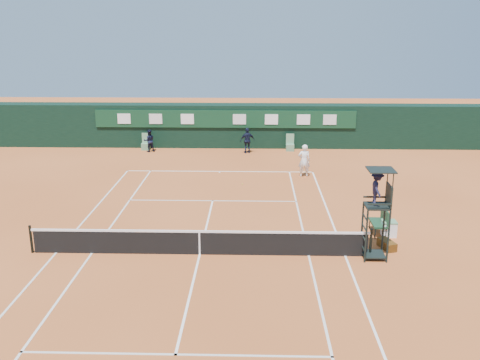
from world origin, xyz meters
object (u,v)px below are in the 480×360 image
umpire_chair (377,195)px  player_bench (381,220)px  player (304,161)px  tennis_net (199,242)px  cooler (389,228)px

umpire_chair → player_bench: (0.81, 2.46, -1.86)m
umpire_chair → player_bench: size_ratio=2.85×
player_bench → player: (-2.43, 8.60, 0.34)m
tennis_net → player: bearing=66.0°
tennis_net → cooler: bearing=15.3°
cooler → tennis_net: bearing=-164.7°
cooler → player: player is taller
umpire_chair → cooler: bearing=63.5°
umpire_chair → cooler: 3.25m
umpire_chair → player: (-1.62, 11.07, -1.52)m
player_bench → tennis_net: bearing=-162.2°
tennis_net → player_bench: 7.67m
umpire_chair → player: bearing=98.3°
player → tennis_net: bearing=65.0°
cooler → player_bench: bearing=137.3°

